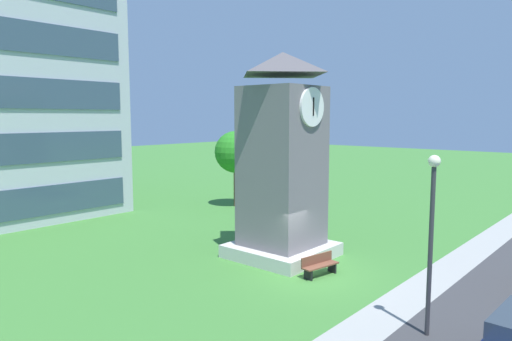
{
  "coord_description": "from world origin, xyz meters",
  "views": [
    {
      "loc": [
        -15.78,
        -10.74,
        6.64
      ],
      "look_at": [
        0.72,
        3.58,
        4.12
      ],
      "focal_mm": 32.77,
      "sensor_mm": 36.0,
      "label": 1
    }
  ],
  "objects_px": {
    "clock_tower": "(282,168)",
    "park_bench": "(319,265)",
    "tree_by_building": "(236,152)",
    "street_lamp": "(432,224)"
  },
  "relations": [
    {
      "from": "park_bench",
      "to": "street_lamp",
      "type": "relative_size",
      "value": 0.34
    },
    {
      "from": "clock_tower",
      "to": "park_bench",
      "type": "height_order",
      "value": "clock_tower"
    },
    {
      "from": "clock_tower",
      "to": "street_lamp",
      "type": "distance_m",
      "value": 9.1
    },
    {
      "from": "clock_tower",
      "to": "park_bench",
      "type": "distance_m",
      "value": 4.9
    },
    {
      "from": "clock_tower",
      "to": "tree_by_building",
      "type": "xyz_separation_m",
      "value": [
        7.71,
        10.32,
        -0.21
      ]
    },
    {
      "from": "clock_tower",
      "to": "park_bench",
      "type": "bearing_deg",
      "value": -111.78
    },
    {
      "from": "clock_tower",
      "to": "street_lamp",
      "type": "bearing_deg",
      "value": -112.88
    },
    {
      "from": "park_bench",
      "to": "clock_tower",
      "type": "bearing_deg",
      "value": 68.22
    },
    {
      "from": "clock_tower",
      "to": "street_lamp",
      "type": "xyz_separation_m",
      "value": [
        -3.52,
        -8.35,
        -0.79
      ]
    },
    {
      "from": "park_bench",
      "to": "tree_by_building",
      "type": "relative_size",
      "value": 0.33
    }
  ]
}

